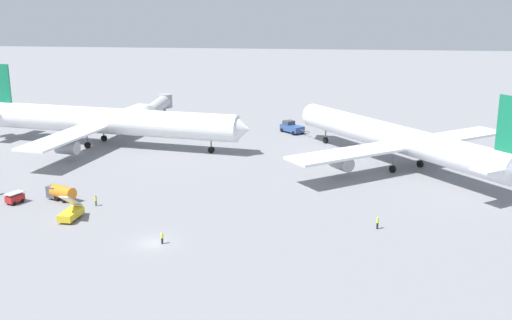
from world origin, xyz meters
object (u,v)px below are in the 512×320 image
(airliner_being_pushed, at_px, (396,139))
(gse_stair_truck_yellow, at_px, (71,213))
(ground_crew_ramp_agent_by_cones, at_px, (162,238))
(gse_fuel_bowser_stubby, at_px, (61,192))
(ground_crew_wing_walker_right, at_px, (96,201))
(jet_bridge, at_px, (160,105))
(gse_baggage_cart_near_cluster, at_px, (15,198))
(ground_crew_marshaller_foreground, at_px, (378,223))
(airliner_at_gate_left, at_px, (108,121))
(pushback_tug, at_px, (292,127))

(airliner_being_pushed, relative_size, gse_stair_truck_yellow, 10.34)
(ground_crew_ramp_agent_by_cones, bearing_deg, gse_fuel_bowser_stubby, 143.10)
(ground_crew_wing_walker_right, xyz_separation_m, jet_bridge, (-7.58, 64.57, 3.32))
(gse_stair_truck_yellow, distance_m, ground_crew_wing_walker_right, 6.19)
(gse_baggage_cart_near_cluster, bearing_deg, ground_crew_marshaller_foreground, -4.74)
(gse_baggage_cart_near_cluster, bearing_deg, ground_crew_ramp_agent_by_cones, -26.00)
(gse_fuel_bowser_stubby, distance_m, ground_crew_wing_walker_right, 6.65)
(airliner_being_pushed, distance_m, gse_stair_truck_yellow, 59.56)
(gse_baggage_cart_near_cluster, xyz_separation_m, ground_crew_wing_walker_right, (12.75, 0.25, -0.02))
(gse_stair_truck_yellow, bearing_deg, ground_crew_ramp_agent_by_cones, -25.32)
(gse_baggage_cart_near_cluster, distance_m, ground_crew_ramp_agent_by_cones, 29.55)
(airliner_being_pushed, relative_size, ground_crew_ramp_agent_by_cones, 30.93)
(gse_baggage_cart_near_cluster, bearing_deg, gse_stair_truck_yellow, -26.91)
(airliner_at_gate_left, xyz_separation_m, pushback_tug, (37.58, 17.14, -3.98))
(airliner_at_gate_left, relative_size, gse_baggage_cart_near_cluster, 19.56)
(gse_stair_truck_yellow, height_order, jet_bridge, jet_bridge)
(gse_stair_truck_yellow, relative_size, ground_crew_marshaller_foreground, 2.71)
(ground_crew_wing_walker_right, height_order, jet_bridge, jet_bridge)
(pushback_tug, distance_m, ground_crew_ramp_agent_by_cones, 69.17)
(airliner_at_gate_left, xyz_separation_m, gse_stair_truck_yellow, (9.87, -43.71, -4.23))
(airliner_being_pushed, distance_m, jet_bridge, 65.84)
(gse_fuel_bowser_stubby, xyz_separation_m, ground_crew_wing_walker_right, (6.35, -1.92, -0.49))
(gse_baggage_cart_near_cluster, distance_m, gse_fuel_bowser_stubby, 6.78)
(airliner_at_gate_left, height_order, ground_crew_marshaller_foreground, airliner_at_gate_left)
(ground_crew_wing_walker_right, bearing_deg, gse_baggage_cart_near_cluster, -178.86)
(airliner_being_pushed, height_order, gse_stair_truck_yellow, airliner_being_pushed)
(ground_crew_ramp_agent_by_cones, bearing_deg, jet_bridge, 105.37)
(airliner_at_gate_left, relative_size, pushback_tug, 8.05)
(ground_crew_ramp_agent_by_cones, bearing_deg, gse_baggage_cart_near_cluster, 154.00)
(gse_baggage_cart_near_cluster, height_order, jet_bridge, jet_bridge)
(gse_baggage_cart_near_cluster, bearing_deg, gse_fuel_bowser_stubby, 18.79)
(pushback_tug, height_order, gse_fuel_bowser_stubby, pushback_tug)
(gse_baggage_cart_near_cluster, bearing_deg, airliner_at_gate_left, 87.69)
(airliner_being_pushed, xyz_separation_m, gse_baggage_cart_near_cluster, (-60.00, -28.38, -4.37))
(gse_fuel_bowser_stubby, xyz_separation_m, ground_crew_ramp_agent_by_cones, (20.16, -15.13, -0.51))
(ground_crew_wing_walker_right, bearing_deg, gse_fuel_bowser_stubby, 163.14)
(airliner_at_gate_left, bearing_deg, jet_bridge, 82.29)
(airliner_being_pushed, bearing_deg, jet_bridge, 146.39)
(ground_crew_ramp_agent_by_cones, distance_m, ground_crew_marshaller_foreground, 29.04)
(gse_stair_truck_yellow, distance_m, jet_bridge, 70.95)
(airliner_at_gate_left, bearing_deg, gse_baggage_cart_near_cluster, -92.31)
(airliner_being_pushed, height_order, jet_bridge, airliner_being_pushed)
(airliner_at_gate_left, relative_size, ground_crew_wing_walker_right, 37.65)
(ground_crew_ramp_agent_by_cones, relative_size, jet_bridge, 0.09)
(airliner_at_gate_left, height_order, gse_fuel_bowser_stubby, airliner_at_gate_left)
(ground_crew_ramp_agent_by_cones, height_order, jet_bridge, jet_bridge)
(gse_fuel_bowser_stubby, bearing_deg, ground_crew_ramp_agent_by_cones, -36.90)
(ground_crew_marshaller_foreground, bearing_deg, pushback_tug, 104.34)
(airliner_at_gate_left, height_order, pushback_tug, airliner_at_gate_left)
(gse_baggage_cart_near_cluster, bearing_deg, airliner_being_pushed, 25.32)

